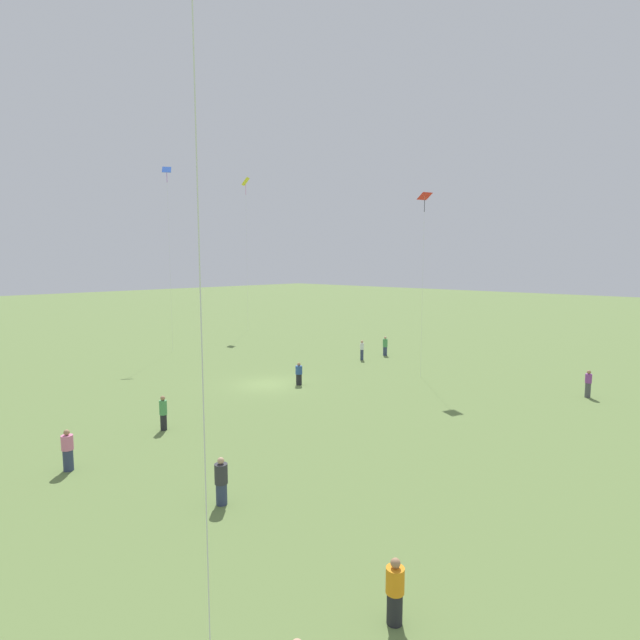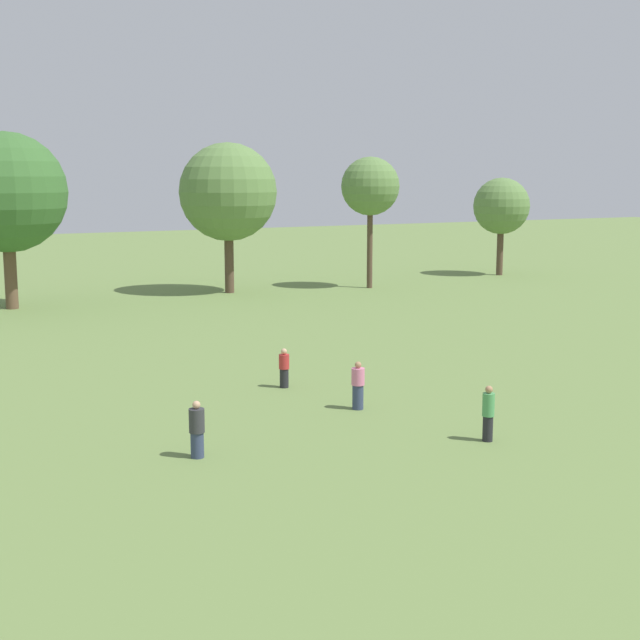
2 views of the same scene
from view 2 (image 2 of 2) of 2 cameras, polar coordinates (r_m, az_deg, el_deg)
name	(u,v)px [view 2 (image 2 of 2)]	position (r m, az deg, el deg)	size (l,w,h in m)	color
tree_1	(6,193)	(58.99, -19.45, 7.68)	(7.48, 7.48, 11.03)	brown
tree_2	(228,192)	(63.79, -5.90, 8.13)	(6.92, 6.92, 10.64)	brown
tree_3	(370,187)	(66.37, 3.24, 8.50)	(4.31, 4.31, 9.70)	brown
tree_4	(501,206)	(76.55, 11.53, 7.13)	(4.70, 4.70, 8.15)	brown
person_0	(358,386)	(32.06, 2.45, -4.24)	(0.58, 0.58, 1.75)	#333D5B
person_3	(284,368)	(35.30, -2.31, -3.12)	(0.46, 0.46, 1.58)	#232328
person_6	(197,430)	(26.89, -7.88, -6.99)	(0.59, 0.59, 1.74)	#333D5B
person_9	(488,414)	(28.73, 10.71, -5.91)	(0.53, 0.53, 1.80)	#232328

